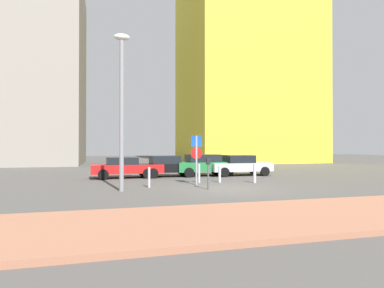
{
  "coord_description": "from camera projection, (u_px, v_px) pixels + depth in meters",
  "views": [
    {
      "loc": [
        -5.64,
        -14.24,
        2.0
      ],
      "look_at": [
        -1.39,
        1.49,
        2.15
      ],
      "focal_mm": 29.8,
      "sensor_mm": 36.0,
      "label": 1
    }
  ],
  "objects": [
    {
      "name": "traffic_bollard_near",
      "position": [
        255.0,
        173.0,
        17.7
      ],
      "size": [
        0.17,
        0.17,
        1.05
      ],
      "primitive_type": "cylinder",
      "color": "#B7B7BC",
      "rests_on": "ground"
    },
    {
      "name": "parked_car_green",
      "position": [
        204.0,
        164.0,
        22.12
      ],
      "size": [
        4.15,
        2.09,
        1.48
      ],
      "color": "#237238",
      "rests_on": "ground"
    },
    {
      "name": "ground_plane",
      "position": [
        228.0,
        189.0,
        15.2
      ],
      "size": [
        120.0,
        120.0,
        0.0
      ],
      "primitive_type": "plane",
      "color": "#4C4947"
    },
    {
      "name": "traffic_bollard_edge",
      "position": [
        220.0,
        174.0,
        17.92
      ],
      "size": [
        0.15,
        0.15,
        0.94
      ],
      "primitive_type": "cylinder",
      "color": "#B7B7BC",
      "rests_on": "ground"
    },
    {
      "name": "street_lamp",
      "position": [
        122.0,
        99.0,
        14.35
      ],
      "size": [
        0.7,
        0.36,
        7.12
      ],
      "color": "gray",
      "rests_on": "ground"
    },
    {
      "name": "sidewalk_brick",
      "position": [
        312.0,
        215.0,
        9.01
      ],
      "size": [
        40.0,
        4.08,
        0.14
      ],
      "primitive_type": "cube",
      "color": "#9E664C",
      "rests_on": "ground"
    },
    {
      "name": "parked_car_silver",
      "position": [
        239.0,
        165.0,
        22.35
      ],
      "size": [
        4.34,
        2.07,
        1.42
      ],
      "color": "#B7BABF",
      "rests_on": "ground"
    },
    {
      "name": "traffic_bollard_mid",
      "position": [
        149.0,
        177.0,
        15.7
      ],
      "size": [
        0.12,
        0.12,
        1.0
      ],
      "primitive_type": "cylinder",
      "color": "#B7B7BC",
      "rests_on": "ground"
    },
    {
      "name": "traffic_bollard_far",
      "position": [
        199.0,
        173.0,
        17.72
      ],
      "size": [
        0.12,
        0.12,
        1.06
      ],
      "primitive_type": "cylinder",
      "color": "#B7B7BC",
      "rests_on": "ground"
    },
    {
      "name": "parking_meter",
      "position": [
        208.0,
        169.0,
        14.92
      ],
      "size": [
        0.18,
        0.14,
        1.47
      ],
      "color": "#4C4C51",
      "rests_on": "ground"
    },
    {
      "name": "building_colorful_midrise",
      "position": [
        245.0,
        66.0,
        44.67
      ],
      "size": [
        16.52,
        15.48,
        26.65
      ],
      "primitive_type": "cube",
      "color": "gold",
      "rests_on": "ground"
    },
    {
      "name": "building_under_construction",
      "position": [
        35.0,
        73.0,
        36.89
      ],
      "size": [
        10.55,
        12.29,
        21.05
      ],
      "primitive_type": "cube",
      "color": "gray",
      "rests_on": "ground"
    },
    {
      "name": "parked_car_red",
      "position": [
        126.0,
        167.0,
        20.54
      ],
      "size": [
        4.59,
        2.12,
        1.33
      ],
      "color": "red",
      "rests_on": "ground"
    },
    {
      "name": "parking_sign_post",
      "position": [
        196.0,
        154.0,
        16.74
      ],
      "size": [
        0.6,
        0.1,
        2.6
      ],
      "color": "gray",
      "rests_on": "ground"
    },
    {
      "name": "parked_car_black",
      "position": [
        166.0,
        166.0,
        21.42
      ],
      "size": [
        4.3,
        2.1,
        1.4
      ],
      "color": "black",
      "rests_on": "ground"
    }
  ]
}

